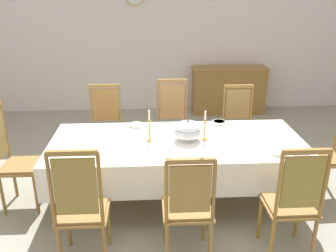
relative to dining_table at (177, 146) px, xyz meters
The scene contains 22 objects.
ground 0.73m from the dining_table, 90.00° to the right, with size 8.24×7.17×0.04m, color gray.
back_wall 3.57m from the dining_table, 90.00° to the left, with size 8.24×0.08×3.30m, color silver.
dining_table is the anchor object (origin of this frame).
tablecloth 0.02m from the dining_table, ahead, with size 2.80×1.18×0.38m.
chair_south_a 1.34m from the dining_table, 132.34° to the right, with size 0.44×0.42×1.18m.
chair_north_a 1.34m from the dining_table, 132.44° to the left, with size 0.44×0.42×1.12m.
chair_south_b 0.99m from the dining_table, 89.02° to the right, with size 0.44×0.42×1.09m.
chair_north_b 0.99m from the dining_table, 89.03° to the left, with size 0.44×0.42×1.18m.
chair_south_c 1.37m from the dining_table, 46.29° to the right, with size 0.44×0.42×1.15m.
chair_north_c 1.37m from the dining_table, 46.18° to the left, with size 0.44×0.42×1.09m.
chair_head_west 1.80m from the dining_table, behind, with size 0.42×0.44×1.20m.
chair_head_east 1.80m from the dining_table, ahead, with size 0.42×0.44×1.08m.
soup_tureen 0.22m from the dining_table, ahead, with size 0.31×0.31×0.24m.
candlestick_west 0.37m from the dining_table, behind, with size 0.07×0.07×0.36m.
candlestick_east 0.37m from the dining_table, ahead, with size 0.07×0.07×0.34m.
bowl_near_left 0.74m from the dining_table, 40.17° to the left, with size 0.17×0.17×0.04m.
bowl_near_right 0.66m from the dining_table, 135.65° to the left, with size 0.17×0.17×0.04m.
bowl_far_left 1.30m from the dining_table, 19.36° to the right, with size 0.15×0.15×0.03m.
bowl_far_right 1.09m from the dining_table, 22.07° to the right, with size 0.17×0.17×0.03m.
spoon_primary 0.84m from the dining_table, 36.71° to the left, with size 0.06×0.18×0.01m.
spoon_secondary 0.76m from the dining_table, 140.44° to the left, with size 0.04×0.18×0.01m.
sideboard 3.38m from the dining_table, 67.84° to the left, with size 1.44×0.48×0.90m.
Camera 1 is at (-0.31, -3.43, 2.34)m, focal length 38.22 mm.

